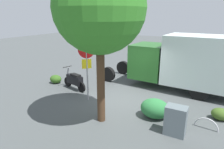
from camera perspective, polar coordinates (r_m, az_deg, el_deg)
name	(u,v)px	position (r m, az deg, el deg)	size (l,w,h in m)	color
ground_plane	(126,99)	(9.78, 4.18, -7.04)	(60.00, 60.00, 0.00)	#474C4C
box_truck_near	(194,62)	(11.04, 22.70, 3.46)	(8.56, 2.66, 2.99)	black
motorcycle	(75,80)	(10.99, -10.77, -1.66)	(1.78, 0.73, 1.20)	black
stop_sign	(87,62)	(9.16, -7.32, 3.55)	(0.71, 0.33, 2.81)	#9E9EA3
street_tree	(100,8)	(6.90, -3.63, 18.51)	(3.13, 3.13, 5.75)	#47301E
utility_cabinet	(176,121)	(7.19, 17.87, -12.55)	(0.69, 0.49, 1.04)	slate
bike_rack_hoop	(206,128)	(8.16, 25.42, -13.90)	(0.85, 0.85, 0.05)	#B7B7BC
shrub_near_sign	(221,114)	(8.94, 28.86, -9.98)	(0.69, 0.56, 0.47)	#3F5D21
shrub_mid_verge	(155,108)	(8.13, 12.25, -9.56)	(1.14, 0.94, 0.78)	#2C763B
shrub_by_tree	(56,79)	(12.36, -15.95, -1.27)	(0.73, 0.60, 0.50)	#325A1D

